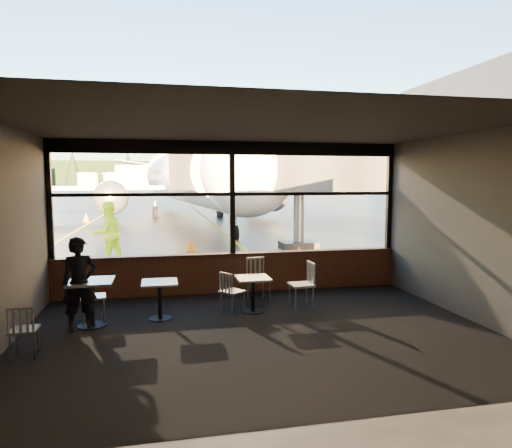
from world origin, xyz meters
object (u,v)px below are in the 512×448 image
object	(u,v)px
cafe_table_mid	(160,300)
cone_nose	(191,245)
chair_mid_w	(93,297)
chair_left_s	(24,330)
ground_crew	(108,233)
chair_near_w	(233,292)
jet_bridge	(307,192)
chair_near_e	(301,285)
passenger	(80,284)
cafe_table_near	(253,295)
chair_near_n	(259,280)
airliner	(189,137)
cone_wing	(86,217)
cafe_table_left	(92,304)
cone_extra	(299,252)

from	to	relation	value
cafe_table_mid	cone_nose	xyz separation A→B (m)	(1.12, 8.23, -0.13)
chair_mid_w	chair_left_s	distance (m)	1.75
cafe_table_mid	ground_crew	size ratio (longest dim) A/B	0.37
chair_near_w	jet_bridge	bearing A→B (deg)	117.10
chair_mid_w	ground_crew	distance (m)	6.01
chair_near_e	chair_near_w	xyz separation A→B (m)	(-1.42, -0.02, -0.06)
passenger	chair_left_s	bearing A→B (deg)	-136.53
cafe_table_near	cone_nose	xyz separation A→B (m)	(-0.68, 8.13, -0.12)
chair_near_n	airliner	bearing A→B (deg)	-99.33
airliner	cafe_table_mid	distance (m)	24.34
jet_bridge	ground_crew	xyz separation A→B (m)	(-6.84, -1.26, -1.23)
chair_mid_w	cone_wing	bearing A→B (deg)	-178.11
jet_bridge	ground_crew	bearing A→B (deg)	-169.57
cafe_table_near	ground_crew	bearing A→B (deg)	119.50
airliner	ground_crew	world-z (taller)	airliner
chair_left_s	ground_crew	size ratio (longest dim) A/B	0.41
cafe_table_left	chair_near_e	size ratio (longest dim) A/B	0.87
passenger	ground_crew	size ratio (longest dim) A/B	0.83
cafe_table_left	chair_mid_w	bearing A→B (deg)	91.88
cone_extra	chair_left_s	bearing A→B (deg)	-131.12
jet_bridge	airliner	bearing A→B (deg)	101.02
cafe_table_mid	cafe_table_left	bearing A→B (deg)	-170.69
chair_near_n	cafe_table_left	bearing A→B (deg)	8.89
cafe_table_left	chair_left_s	distance (m)	1.49
passenger	cone_extra	distance (m)	8.77
chair_near_e	airliner	bearing A→B (deg)	-0.92
passenger	ground_crew	world-z (taller)	ground_crew
airliner	cafe_table_near	world-z (taller)	airliner
cafe_table_mid	cone_wing	bearing A→B (deg)	101.84
cafe_table_left	cone_wing	xyz separation A→B (m)	(-3.47, 22.45, -0.14)
cone_extra	passenger	bearing A→B (deg)	-133.00
cafe_table_near	chair_near_e	size ratio (longest dim) A/B	0.73
cone_wing	cone_extra	distance (m)	18.66
jet_bridge	cone_wing	bearing A→B (deg)	123.66
jet_bridge	cone_wing	xyz separation A→B (m)	(-9.93, 14.91, -1.93)
chair_near_n	cone_wing	size ratio (longest dim) A/B	1.66
chair_near_e	chair_mid_w	xyz separation A→B (m)	(-4.03, -0.06, -0.03)
cafe_table_left	chair_near_e	bearing A→B (deg)	5.10
ground_crew	cone_nose	size ratio (longest dim) A/B	4.19
chair_mid_w	chair_left_s	world-z (taller)	chair_mid_w
cafe_table_mid	chair_near_w	size ratio (longest dim) A/B	0.87
chair_near_n	chair_mid_w	world-z (taller)	chair_near_n
chair_near_e	chair_mid_w	distance (m)	4.03
jet_bridge	chair_near_e	size ratio (longest dim) A/B	10.51
airliner	cafe_table_near	bearing A→B (deg)	-96.26
chair_near_n	cone_extra	world-z (taller)	chair_near_n
ground_crew	cone_wing	xyz separation A→B (m)	(-3.09, 16.17, -0.70)
cafe_table_left	chair_near_n	world-z (taller)	chair_near_n
cone_extra	cone_nose	bearing A→B (deg)	148.17
chair_left_s	cone_wing	world-z (taller)	chair_left_s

